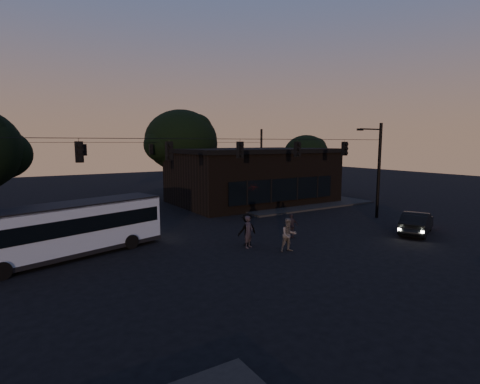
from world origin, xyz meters
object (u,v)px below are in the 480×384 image
bus (68,227)px  pedestrian_c (291,226)px  pedestrian_a (249,232)px  pedestrian_b (289,235)px  pedestrian_d (247,229)px  car (417,223)px  building (252,175)px

bus → pedestrian_c: size_ratio=6.67×
pedestrian_a → pedestrian_b: bearing=-79.9°
bus → pedestrian_b: 11.73m
pedestrian_a → pedestrian_b: (1.45, -1.81, 0.01)m
pedestrian_b → pedestrian_d: bearing=132.7°
pedestrian_b → bus: bearing=166.9°
pedestrian_a → pedestrian_b: size_ratio=0.99×
car → pedestrian_b: pedestrian_b is taller
pedestrian_a → pedestrian_d: size_ratio=0.98×
pedestrian_a → pedestrian_d: bearing=37.5°
pedestrian_b → pedestrian_c: bearing=61.3°
bus → pedestrian_b: bus is taller
car → pedestrian_b: bearing=57.6°
building → car: building is taller
bus → building: bearing=12.2°
pedestrian_a → pedestrian_c: (3.52, 0.40, -0.16)m
pedestrian_a → pedestrian_d: (0.21, 0.48, 0.02)m
pedestrian_a → pedestrian_c: bearing=-22.0°
building → pedestrian_c: (-5.97, -13.26, -1.93)m
car → building: bearing=-18.6°
building → pedestrian_b: bearing=-117.4°
building → pedestrian_b: 17.52m
pedestrian_a → bus: bearing=129.6°
building → pedestrian_d: building is taller
car → pedestrian_d: 11.62m
bus → pedestrian_c: (12.46, -3.18, -0.82)m
building → pedestrian_d: bearing=-125.1°
car → pedestrian_d: (-11.04, 3.63, 0.21)m
pedestrian_a → pedestrian_d: pedestrian_d is taller
car → pedestrian_a: pedestrian_a is taller
building → pedestrian_b: size_ratio=8.21×
bus → pedestrian_d: 9.69m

